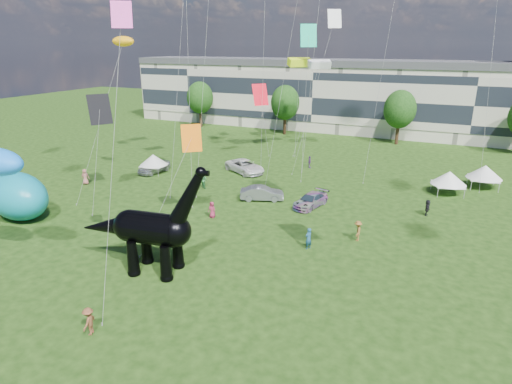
% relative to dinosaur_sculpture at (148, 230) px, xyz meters
% --- Properties ---
extents(ground, '(220.00, 220.00, 0.00)m').
position_rel_dinosaur_sculpture_xyz_m(ground, '(3.12, -1.80, -3.26)').
color(ground, '#16330C').
rests_on(ground, ground).
extents(terrace_row, '(78.00, 11.00, 12.00)m').
position_rel_dinosaur_sculpture_xyz_m(terrace_row, '(-4.88, 60.20, 2.74)').
color(terrace_row, beige).
rests_on(terrace_row, ground).
extents(tree_far_left, '(5.20, 5.20, 9.44)m').
position_rel_dinosaur_sculpture_xyz_m(tree_far_left, '(-26.88, 51.20, 3.03)').
color(tree_far_left, '#382314').
rests_on(tree_far_left, ground).
extents(tree_mid_left, '(5.20, 5.20, 9.44)m').
position_rel_dinosaur_sculpture_xyz_m(tree_mid_left, '(-8.88, 51.20, 3.03)').
color(tree_mid_left, '#382314').
rests_on(tree_mid_left, ground).
extents(tree_mid_right, '(5.20, 5.20, 9.44)m').
position_rel_dinosaur_sculpture_xyz_m(tree_mid_right, '(11.12, 51.20, 3.03)').
color(tree_mid_right, '#382314').
rests_on(tree_mid_right, ground).
extents(dinosaur_sculpture, '(10.62, 3.43, 8.64)m').
position_rel_dinosaur_sculpture_xyz_m(dinosaur_sculpture, '(0.00, 0.00, 0.00)').
color(dinosaur_sculpture, black).
rests_on(dinosaur_sculpture, ground).
extents(car_silver, '(2.38, 4.94, 1.63)m').
position_rel_dinosaur_sculpture_xyz_m(car_silver, '(-15.46, 20.81, -2.45)').
color(car_silver, silver).
rests_on(car_silver, ground).
extents(car_grey, '(4.92, 3.24, 1.53)m').
position_rel_dinosaur_sculpture_xyz_m(car_grey, '(1.51, 17.14, -2.50)').
color(car_grey, gray).
rests_on(car_grey, ground).
extents(car_white, '(6.59, 5.31, 1.67)m').
position_rel_dinosaur_sculpture_xyz_m(car_white, '(-4.67, 25.67, -2.43)').
color(car_white, white).
rests_on(car_white, ground).
extents(car_dark, '(3.08, 5.10, 1.38)m').
position_rel_dinosaur_sculpture_xyz_m(car_dark, '(6.86, 17.41, -2.57)').
color(car_dark, '#595960').
rests_on(car_dark, ground).
extents(gazebo_near, '(4.70, 4.70, 2.62)m').
position_rel_dinosaur_sculpture_xyz_m(gazebo_near, '(19.58, 27.56, -1.42)').
color(gazebo_near, white).
rests_on(gazebo_near, ground).
extents(gazebo_far, '(4.30, 4.30, 2.71)m').
position_rel_dinosaur_sculpture_xyz_m(gazebo_far, '(23.28, 31.61, -1.36)').
color(gazebo_far, white).
rests_on(gazebo_far, ground).
extents(gazebo_left, '(3.99, 3.99, 2.47)m').
position_rel_dinosaur_sculpture_xyz_m(gazebo_left, '(-15.38, 20.70, -1.53)').
color(gazebo_left, silver).
rests_on(gazebo_left, ground).
extents(inflatable_teal, '(8.02, 5.86, 4.55)m').
position_rel_dinosaur_sculpture_xyz_m(inflatable_teal, '(-17.58, 2.90, -0.99)').
color(inflatable_teal, '#0D8BA6').
rests_on(inflatable_teal, ground).
extents(visitors, '(38.64, 40.04, 1.89)m').
position_rel_dinosaur_sculpture_xyz_m(visitors, '(2.34, 12.27, -2.38)').
color(visitors, '#2F773A').
rests_on(visitors, ground).
extents(kites, '(56.90, 51.95, 29.88)m').
position_rel_dinosaur_sculpture_xyz_m(kites, '(-2.46, 18.78, 15.45)').
color(kites, red).
rests_on(kites, ground).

